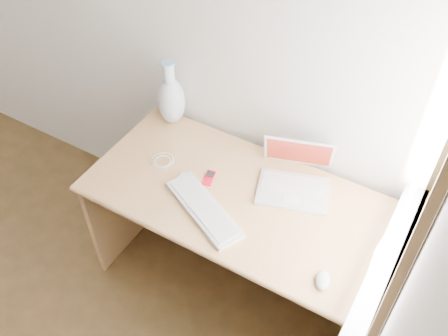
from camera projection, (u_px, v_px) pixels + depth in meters
The scene contains 9 objects.
window at pixel (428, 183), 1.61m from camera, with size 0.11×0.99×1.10m.
desk at pixel (242, 211), 2.50m from camera, with size 1.38×0.69×0.73m.
laptop at pixel (297, 179), 2.30m from camera, with size 0.38×0.36×0.22m.
external_keyboard at pixel (204, 209), 2.23m from camera, with size 0.47×0.32×0.02m.
mouse at pixel (323, 280), 1.97m from camera, with size 0.06×0.10×0.03m, color silver.
ipod at pixel (209, 178), 2.37m from camera, with size 0.06×0.11×0.01m.
cable_coil at pixel (162, 160), 2.46m from camera, with size 0.11×0.11×0.01m, color white.
remote at pixel (181, 177), 2.38m from camera, with size 0.03×0.07×0.01m, color white.
vase at pixel (171, 99), 2.56m from camera, with size 0.14×0.14×0.37m.
Camera 1 is at (1.70, 0.03, 2.46)m, focal length 40.00 mm.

